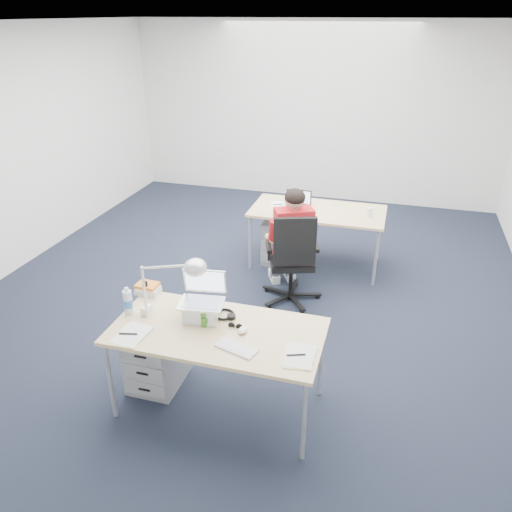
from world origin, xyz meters
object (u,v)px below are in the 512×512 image
at_px(silver_laptop, 201,298).
at_px(cordless_phone, 146,288).
at_px(wireless_keyboard, 236,348).
at_px(can_koozie, 187,316).
at_px(headphones, 224,314).
at_px(far_cup, 369,212).
at_px(office_chair, 291,276).
at_px(desk_lamp, 164,285).
at_px(computer_mouse, 243,330).
at_px(drawer_pedestal_near, 157,355).
at_px(desk_near, 217,335).
at_px(sunglasses, 235,326).
at_px(drawer_pedestal_far, 281,240).
at_px(bear_figurine, 204,318).
at_px(desk_far, 318,214).
at_px(seated_person, 290,241).
at_px(dark_laptop, 298,200).
at_px(water_bottle, 128,300).
at_px(book_stack, 148,289).

bearing_deg(silver_laptop, cordless_phone, 152.89).
distance_m(wireless_keyboard, can_koozie, 0.52).
bearing_deg(headphones, far_cup, 89.29).
height_order(office_chair, desk_lamp, desk_lamp).
bearing_deg(computer_mouse, drawer_pedestal_near, 178.66).
bearing_deg(cordless_phone, desk_lamp, -21.31).
xyz_separation_m(desk_near, office_chair, (0.20, 1.76, -0.38)).
bearing_deg(sunglasses, silver_laptop, 172.39).
bearing_deg(drawer_pedestal_near, office_chair, 63.99).
bearing_deg(drawer_pedestal_far, can_koozie, -92.19).
relative_size(desk_near, cordless_phone, 12.16).
bearing_deg(bear_figurine, far_cup, 88.38).
height_order(desk_far, sunglasses, sunglasses).
bearing_deg(headphones, desk_lamp, -141.90).
relative_size(cordless_phone, desk_lamp, 0.23).
height_order(wireless_keyboard, computer_mouse, computer_mouse).
relative_size(office_chair, drawer_pedestal_near, 1.92).
distance_m(drawer_pedestal_near, computer_mouse, 0.93).
xyz_separation_m(computer_mouse, can_koozie, (-0.45, 0.01, 0.03)).
relative_size(office_chair, bear_figurine, 7.94).
height_order(desk_near, seated_person, seated_person).
bearing_deg(office_chair, headphones, -116.49).
relative_size(desk_near, dark_laptop, 5.29).
bearing_deg(cordless_phone, bear_figurine, -5.86).
height_order(seated_person, drawer_pedestal_near, seated_person).
xyz_separation_m(bear_figurine, cordless_phone, (-0.64, 0.30, -0.00)).
height_order(drawer_pedestal_near, drawer_pedestal_far, same).
relative_size(computer_mouse, desk_lamp, 0.18).
relative_size(desk_near, wireless_keyboard, 5.23).
bearing_deg(bear_figurine, computer_mouse, 19.76).
height_order(water_bottle, cordless_phone, water_bottle).
xyz_separation_m(drawer_pedestal_near, dark_laptop, (0.65, 2.57, 0.56)).
relative_size(wireless_keyboard, desk_lamp, 0.54).
bearing_deg(cordless_phone, book_stack, 108.95).
xyz_separation_m(desk_near, far_cup, (0.91, 2.66, 0.10)).
distance_m(book_stack, sunglasses, 0.92).
xyz_separation_m(bear_figurine, far_cup, (1.02, 2.64, -0.01)).
xyz_separation_m(wireless_keyboard, water_bottle, (-0.96, 0.21, 0.11)).
height_order(seated_person, can_koozie, seated_person).
height_order(computer_mouse, cordless_phone, cordless_phone).
xyz_separation_m(seated_person, can_koozie, (-0.39, -1.89, 0.15)).
distance_m(drawer_pedestal_near, bear_figurine, 0.72).
bearing_deg(drawer_pedestal_far, headphones, -86.85).
distance_m(wireless_keyboard, cordless_phone, 1.09).
bearing_deg(water_bottle, desk_near, -2.11).
bearing_deg(wireless_keyboard, water_bottle, -175.87).
bearing_deg(wireless_keyboard, bear_figurine, 164.01).
bearing_deg(desk_near, silver_laptop, 144.46).
distance_m(silver_laptop, desk_lamp, 0.30).
bearing_deg(desk_near, dark_laptop, 89.00).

